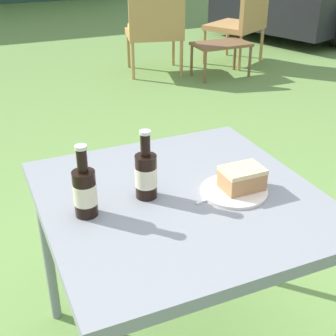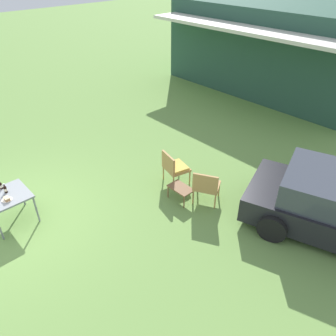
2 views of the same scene
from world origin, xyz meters
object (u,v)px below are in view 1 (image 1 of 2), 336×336
Objects in this scene: cake_on_plate at (239,182)px; cola_bottle_near at (146,174)px; cola_bottle_far at (85,191)px; wicker_chair_plain at (242,21)px; garden_side_table at (221,47)px; wicker_chair_cushioned at (155,28)px; patio_table at (180,213)px.

cola_bottle_near reaches higher than cake_on_plate.
cola_bottle_far is (-0.20, -0.03, 0.00)m from cola_bottle_near.
cola_bottle_near is (-2.55, -3.55, 0.30)m from wicker_chair_plain.
cola_bottle_near is (-2.09, -3.18, 0.48)m from garden_side_table.
cake_on_plate is at bearing 85.44° from wicker_chair_cushioned.
garden_side_table is at bearing 58.31° from patio_table.
patio_table is 0.21m from cake_on_plate.
garden_side_table is (0.61, -0.38, -0.17)m from wicker_chair_cushioned.
wicker_chair_plain is 4.35m from patio_table.
garden_side_table is 3.97m from cola_bottle_far.
patio_table is at bearing -20.70° from cola_bottle_near.
patio_table is (-1.99, -3.22, 0.34)m from garden_side_table.
wicker_chair_plain is at bearing 38.12° from garden_side_table.
wicker_chair_plain is 4.38m from cola_bottle_near.
wicker_chair_cushioned reaches higher than patio_table.
cola_bottle_near is 1.00× the size of cola_bottle_far.
wicker_chair_cushioned is at bearing 67.48° from cola_bottle_near.
cola_bottle_far reaches higher than garden_side_table.
patio_table is at bearing -121.69° from garden_side_table.
cola_bottle_far is (-2.75, -3.57, 0.30)m from wicker_chair_plain.
patio_table is at bearing -2.39° from cola_bottle_far.
patio_table is 3.87× the size of cola_bottle_far.
cola_bottle_near reaches higher than patio_table.
wicker_chair_cushioned is 3.87m from cola_bottle_near.
cola_bottle_near reaches higher than garden_side_table.
wicker_chair_cushioned is 0.74m from garden_side_table.
wicker_chair_cushioned is at bearing 148.28° from garden_side_table.
cola_bottle_near is 0.20m from cola_bottle_far.
patio_table is 3.87× the size of cola_bottle_near.
cake_on_plate is at bearing -17.46° from cola_bottle_near.
cola_bottle_far is at bearing 177.61° from patio_table.
wicker_chair_cushioned is at bearing 71.90° from cake_on_plate.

